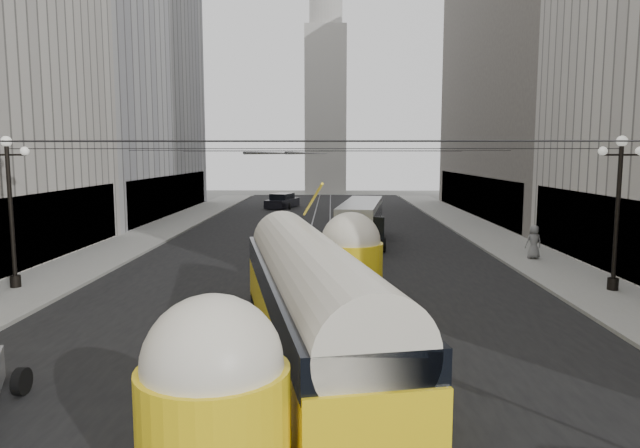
{
  "coord_description": "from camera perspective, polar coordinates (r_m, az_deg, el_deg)",
  "views": [
    {
      "loc": [
        0.84,
        -5.5,
        5.79
      ],
      "look_at": [
        0.42,
        15.53,
        3.19
      ],
      "focal_mm": 32.0,
      "sensor_mm": 36.0,
      "label": 1
    }
  ],
  "objects": [
    {
      "name": "rail_left",
      "position": [
        38.47,
        -1.25,
        -1.62
      ],
      "size": [
        0.12,
        85.0,
        0.04
      ],
      "primitive_type": "cube",
      "color": "gray",
      "rests_on": "ground"
    },
    {
      "name": "building_left_far",
      "position": [
        58.04,
        -20.66,
        15.04
      ],
      "size": [
        12.6,
        28.6,
        28.6
      ],
      "color": "#999999",
      "rests_on": "ground"
    },
    {
      "name": "sedan_white_far",
      "position": [
        52.65,
        3.77,
        1.38
      ],
      "size": [
        3.28,
        4.62,
        1.35
      ],
      "color": "#BABABA",
      "rests_on": "ground"
    },
    {
      "name": "rail_right",
      "position": [
        38.44,
        0.98,
        -1.63
      ],
      "size": [
        0.12,
        85.0,
        0.04
      ],
      "primitive_type": "cube",
      "color": "gray",
      "rests_on": "ground"
    },
    {
      "name": "city_bus",
      "position": [
        37.18,
        4.13,
        0.36
      ],
      "size": [
        3.63,
        10.84,
        2.69
      ],
      "color": "#AAACAF",
      "rests_on": "ground"
    },
    {
      "name": "road",
      "position": [
        38.45,
        -0.14,
        -1.62
      ],
      "size": [
        20.0,
        85.0,
        0.02
      ],
      "primitive_type": "cube",
      "color": "black",
      "rests_on": "ground"
    },
    {
      "name": "building_right_far",
      "position": [
        57.79,
        21.45,
        17.05
      ],
      "size": [
        12.6,
        32.6,
        32.6
      ],
      "color": "#514C47",
      "rests_on": "ground"
    },
    {
      "name": "pedestrian_sidewalk_right",
      "position": [
        32.86,
        20.59,
        -1.69
      ],
      "size": [
        0.97,
        0.68,
        1.83
      ],
      "primitive_type": "imported",
      "rotation": [
        0.0,
        0.0,
        3.3
      ],
      "color": "slate",
      "rests_on": "sidewalk_right"
    },
    {
      "name": "streetcar",
      "position": [
        16.22,
        -0.99,
        -7.44
      ],
      "size": [
        5.3,
        15.94,
        3.56
      ],
      "color": "yellow",
      "rests_on": "ground"
    },
    {
      "name": "catenary",
      "position": [
        37.0,
        0.01,
        7.18
      ],
      "size": [
        25.0,
        72.0,
        0.23
      ],
      "color": "black",
      "rests_on": "ground"
    },
    {
      "name": "sidewalk_left",
      "position": [
        43.81,
        -15.92,
        -0.73
      ],
      "size": [
        4.0,
        72.0,
        0.15
      ],
      "primitive_type": "cube",
      "color": "gray",
      "rests_on": "ground"
    },
    {
      "name": "sidewalk_right",
      "position": [
        43.35,
        16.04,
        -0.81
      ],
      "size": [
        4.0,
        72.0,
        0.15
      ],
      "primitive_type": "cube",
      "color": "gray",
      "rests_on": "ground"
    },
    {
      "name": "distant_tower",
      "position": [
        85.99,
        0.57,
        13.17
      ],
      "size": [
        6.0,
        6.0,
        31.36
      ],
      "color": "#B2AFA8",
      "rests_on": "ground"
    },
    {
      "name": "lamppost_right_mid",
      "position": [
        26.36,
        27.64,
        1.78
      ],
      "size": [
        1.86,
        0.44,
        6.37
      ],
      "color": "black",
      "rests_on": "sidewalk_right"
    },
    {
      "name": "lamppost_left_mid",
      "position": [
        27.14,
        -28.57,
        1.86
      ],
      "size": [
        1.86,
        0.44,
        6.37
      ],
      "color": "black",
      "rests_on": "sidewalk_left"
    },
    {
      "name": "sedan_dark_far",
      "position": [
        61.3,
        -3.8,
        2.28
      ],
      "size": [
        3.51,
        5.38,
        1.58
      ],
      "color": "black",
      "rests_on": "ground"
    }
  ]
}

